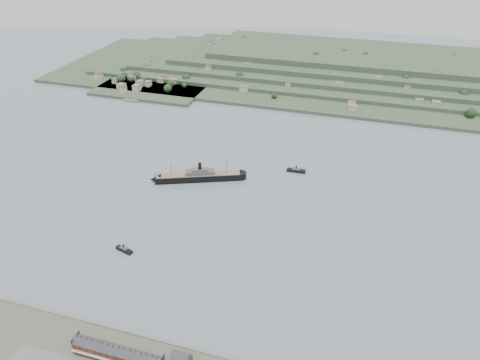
% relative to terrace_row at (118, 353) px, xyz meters
% --- Properties ---
extents(ground, '(1400.00, 1400.00, 0.00)m').
position_rel_terrace_row_xyz_m(ground, '(10.00, 168.02, -6.84)').
color(ground, slate).
rests_on(ground, ground).
extents(terrace_row, '(55.60, 9.80, 11.07)m').
position_rel_terrace_row_xyz_m(terrace_row, '(0.00, 0.00, 0.00)').
color(terrace_row, '#422517').
rests_on(terrace_row, ground).
extents(far_peninsula, '(760.00, 309.00, 30.00)m').
position_rel_terrace_row_xyz_m(far_peninsula, '(37.91, 561.12, 5.04)').
color(far_peninsula, '#374F34').
rests_on(far_peninsula, ground).
extents(steamship, '(87.33, 43.91, 22.09)m').
position_rel_terrace_row_xyz_m(steamship, '(-34.26, 204.51, -2.76)').
color(steamship, black).
rests_on(steamship, ground).
extents(tugboat, '(15.17, 7.61, 6.60)m').
position_rel_terrace_row_xyz_m(tugboat, '(-46.98, 89.45, -5.23)').
color(tugboat, black).
rests_on(tugboat, ground).
extents(ferry_west, '(16.95, 9.16, 6.13)m').
position_rel_terrace_row_xyz_m(ferry_west, '(-130.26, 393.02, -5.37)').
color(ferry_west, black).
rests_on(ferry_west, ground).
extents(ferry_east, '(18.67, 6.00, 6.92)m').
position_rel_terrace_row_xyz_m(ferry_east, '(53.68, 249.19, -5.18)').
color(ferry_east, black).
rests_on(ferry_east, ground).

